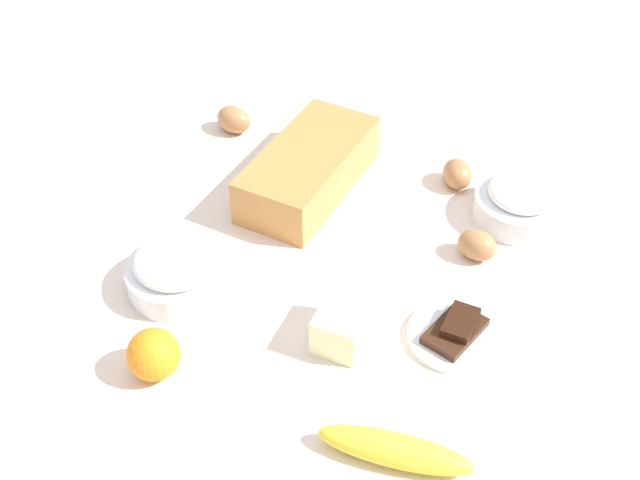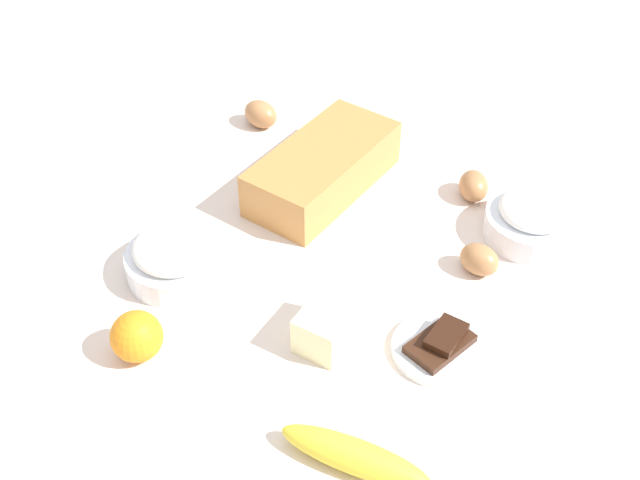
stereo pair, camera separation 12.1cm
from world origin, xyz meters
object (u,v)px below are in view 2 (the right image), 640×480
at_px(orange_fruit, 137,336).
at_px(sugar_bowl, 533,219).
at_px(egg_near_butter, 261,114).
at_px(loaf_pan, 323,168).
at_px(egg_beside_bowl, 473,186).
at_px(banana, 355,456).
at_px(egg_loose, 479,260).
at_px(chocolate_plate, 440,346).
at_px(flour_bowl, 176,257).
at_px(butter_block, 328,325).

bearing_deg(orange_fruit, sugar_bowl, -33.33).
bearing_deg(egg_near_butter, orange_fruit, -159.97).
bearing_deg(loaf_pan, egg_beside_bowl, -60.44).
bearing_deg(banana, egg_loose, 3.39).
height_order(orange_fruit, egg_beside_bowl, orange_fruit).
xyz_separation_m(orange_fruit, chocolate_plate, (0.23, -0.34, -0.03)).
relative_size(sugar_bowl, egg_loose, 2.41).
height_order(banana, egg_loose, egg_loose).
bearing_deg(egg_loose, loaf_pan, 82.53).
xyz_separation_m(sugar_bowl, egg_loose, (-0.12, 0.03, -0.01)).
relative_size(flour_bowl, egg_near_butter, 2.21).
distance_m(egg_beside_bowl, egg_loose, 0.18).
bearing_deg(sugar_bowl, egg_loose, 164.63).
bearing_deg(chocolate_plate, orange_fruit, 124.31).
xyz_separation_m(loaf_pan, flour_bowl, (-0.29, 0.07, -0.01)).
relative_size(loaf_pan, sugar_bowl, 1.92).
bearing_deg(egg_loose, flour_bowl, 124.33).
distance_m(butter_block, egg_loose, 0.26).
xyz_separation_m(egg_near_butter, egg_loose, (-0.13, -0.50, -0.00)).
xyz_separation_m(butter_block, egg_beside_bowl, (0.40, -0.03, -0.01)).
height_order(loaf_pan, egg_beside_bowl, loaf_pan).
height_order(egg_beside_bowl, chocolate_plate, egg_beside_bowl).
xyz_separation_m(flour_bowl, chocolate_plate, (0.08, -0.40, -0.02)).
bearing_deg(orange_fruit, egg_loose, -37.68).
xyz_separation_m(egg_beside_bowl, egg_loose, (-0.16, -0.08, -0.00)).
distance_m(loaf_pan, banana, 0.54).
height_order(loaf_pan, orange_fruit, loaf_pan).
xyz_separation_m(butter_block, egg_near_butter, (0.37, 0.39, -0.01)).
distance_m(flour_bowl, sugar_bowl, 0.55).
bearing_deg(loaf_pan, egg_loose, -95.65).
relative_size(orange_fruit, butter_block, 0.79).
xyz_separation_m(flour_bowl, orange_fruit, (-0.15, -0.06, 0.00)).
xyz_separation_m(egg_beside_bowl, chocolate_plate, (-0.33, -0.11, -0.01)).
relative_size(flour_bowl, chocolate_plate, 1.15).
relative_size(orange_fruit, chocolate_plate, 0.55).
xyz_separation_m(banana, chocolate_plate, (0.22, -0.00, -0.01)).
bearing_deg(loaf_pan, flour_bowl, 169.14).
distance_m(butter_block, chocolate_plate, 0.15).
bearing_deg(banana, loaf_pan, 37.49).
distance_m(loaf_pan, flour_bowl, 0.30).
height_order(sugar_bowl, banana, sugar_bowl).
bearing_deg(egg_beside_bowl, flour_bowl, 145.00).
bearing_deg(egg_loose, sugar_bowl, -15.37).
xyz_separation_m(banana, egg_beside_bowl, (0.54, 0.11, 0.00)).
height_order(flour_bowl, egg_beside_bowl, flour_bowl).
height_order(sugar_bowl, butter_block, sugar_bowl).
relative_size(flour_bowl, sugar_bowl, 1.01).
bearing_deg(sugar_bowl, banana, 178.87).
height_order(loaf_pan, flour_bowl, loaf_pan).
relative_size(banana, butter_block, 2.11).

